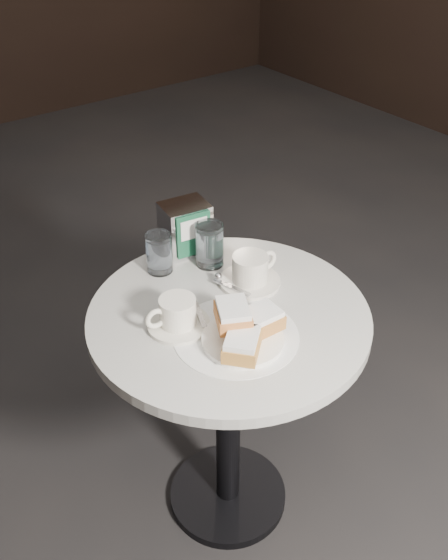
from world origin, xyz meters
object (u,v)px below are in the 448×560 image
coffee_cup_right (250,272)px  water_glass_right (209,245)px  cafe_table (229,370)px  beignet_plate (244,331)px  coffee_cup_left (177,315)px  water_glass_left (159,253)px  napkin_dispenser (186,228)px

coffee_cup_right → water_glass_right: water_glass_right is taller
cafe_table → beignet_plate: beignet_plate is taller
coffee_cup_right → cafe_table: bearing=-153.4°
coffee_cup_left → beignet_plate: bearing=-50.3°
water_glass_left → napkin_dispenser: (0.11, 0.04, 0.02)m
beignet_plate → napkin_dispenser: size_ratio=1.73×
beignet_plate → coffee_cup_right: (0.16, 0.18, 0.00)m
coffee_cup_left → water_glass_right: size_ratio=1.37×
beignet_plate → coffee_cup_right: size_ratio=1.46×
water_glass_left → coffee_cup_right: bearing=-50.5°
water_glass_right → napkin_dispenser: napkin_dispenser is taller
beignet_plate → napkin_dispenser: bearing=74.4°
beignet_plate → water_glass_left: size_ratio=2.26×
cafe_table → napkin_dispenser: bearing=76.0°
coffee_cup_left → napkin_dispenser: size_ratio=1.15×
coffee_cup_left → coffee_cup_right: 0.25m
cafe_table → water_glass_right: (0.09, 0.20, 0.26)m
water_glass_left → beignet_plate: bearing=-90.2°
coffee_cup_left → napkin_dispenser: bearing=59.5°
coffee_cup_left → water_glass_right: (0.22, 0.17, 0.03)m
coffee_cup_right → napkin_dispenser: size_ratio=1.18×
coffee_cup_left → napkin_dispenser: 0.34m
beignet_plate → water_glass_left: bearing=89.8°
cafe_table → water_glass_right: water_glass_right is taller
coffee_cup_left → water_glass_right: bearing=45.2°
coffee_cup_left → water_glass_right: 0.28m
water_glass_right → napkin_dispenser: (-0.01, 0.09, 0.01)m
cafe_table → beignet_plate: (-0.04, -0.11, 0.23)m
napkin_dispenser → coffee_cup_right: bearing=-70.7°
coffee_cup_left → napkin_dispenser: napkin_dispenser is taller
napkin_dispenser → coffee_cup_left: bearing=-119.3°
beignet_plate → water_glass_right: water_glass_right is taller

